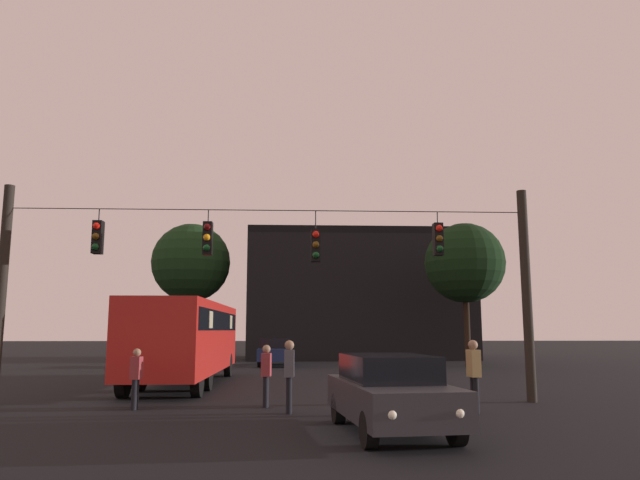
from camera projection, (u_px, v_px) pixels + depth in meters
ground_plane at (279, 372)px, 28.63m from camera, size 168.00×168.00×0.00m
overhead_signal_span at (268, 276)px, 16.93m from camera, size 15.23×0.44×6.13m
city_bus at (187, 334)px, 22.22m from camera, size 2.60×11.01×3.00m
car_near_right at (390, 392)px, 11.78m from camera, size 2.27×4.48×1.52m
car_far_left at (275, 352)px, 33.87m from camera, size 1.89×4.37×1.52m
pedestrian_crossing_left at (266, 372)px, 15.72m from camera, size 0.27×0.38×1.62m
pedestrian_crossing_center at (136, 375)px, 15.27m from camera, size 0.25×0.37×1.55m
pedestrian_crossing_right at (474, 371)px, 14.55m from camera, size 0.29×0.39×1.78m
pedestrian_near_bus at (289, 372)px, 14.57m from camera, size 0.25×0.37×1.77m
corner_building at (358, 296)px, 43.67m from camera, size 15.70×8.48×9.04m
tree_left_silhouette at (465, 263)px, 34.27m from camera, size 4.61×4.61×8.18m
tree_behind_building at (191, 263)px, 41.56m from camera, size 5.47×5.47×9.45m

